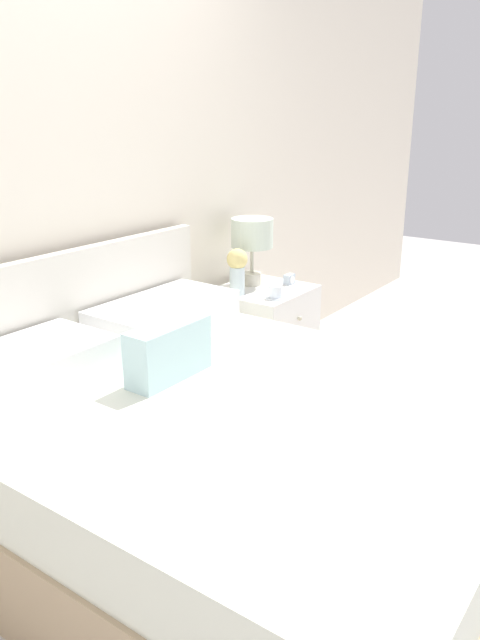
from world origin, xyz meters
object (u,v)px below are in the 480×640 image
bed (225,461)px  teacup (275,293)px  table_lamp (252,237)px  flower_vase (237,268)px  alarm_clock (289,279)px  nightstand (262,338)px

bed → teacup: 1.22m
table_lamp → flower_vase: bearing=-166.9°
flower_vase → teacup: flower_vase is taller
flower_vase → table_lamp: bearing=13.1°
bed → flower_vase: (1.02, 0.68, 0.42)m
teacup → flower_vase: bearing=106.0°
flower_vase → alarm_clock: 0.38m
bed → teacup: bearing=24.0°
nightstand → teacup: size_ratio=5.36×
teacup → alarm_clock: bearing=16.9°
teacup → table_lamp: bearing=59.6°
nightstand → table_lamp: 0.58m
bed → teacup: size_ratio=17.32×
nightstand → alarm_clock: bearing=-23.1°
nightstand → flower_vase: size_ratio=2.36×
bed → flower_vase: size_ratio=7.61×
nightstand → alarm_clock: size_ratio=8.75×
bed → alarm_clock: bearing=22.6°
table_lamp → alarm_clock: size_ratio=5.60×
table_lamp → flower_vase: table_lamp is taller
table_lamp → alarm_clock: 0.33m
nightstand → table_lamp: (0.03, 0.10, 0.57)m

